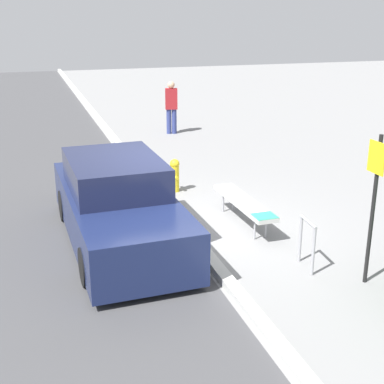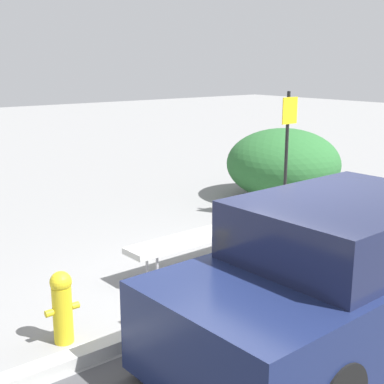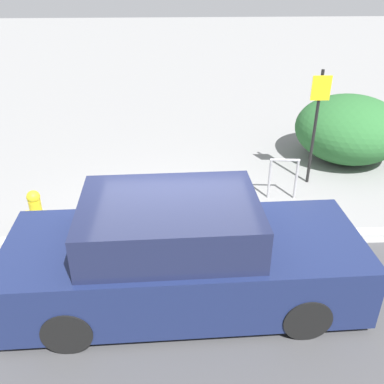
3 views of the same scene
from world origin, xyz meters
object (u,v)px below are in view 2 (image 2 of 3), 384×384
bench (197,238)px  fire_hydrant (62,305)px  sign_post (287,144)px  bike_rack (285,206)px  parked_car_near (352,275)px

bench → fire_hydrant: (-2.33, -0.72, -0.03)m
fire_hydrant → bench: bearing=17.2°
bench → sign_post: (2.73, 0.85, 0.94)m
sign_post → fire_hydrant: (-5.06, -1.57, -0.98)m
bike_rack → parked_car_near: 3.33m
bench → sign_post: sign_post is taller
sign_post → parked_car_near: size_ratio=0.50×
bike_rack → fire_hydrant: 4.47m
bike_rack → sign_post: size_ratio=0.36×
parked_car_near → bike_rack: bearing=51.7°
bench → bike_rack: bike_rack is taller
bike_rack → fire_hydrant: bike_rack is taller
fire_hydrant → parked_car_near: parked_car_near is taller
bench → sign_post: bearing=15.8°
sign_post → fire_hydrant: size_ratio=3.01×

